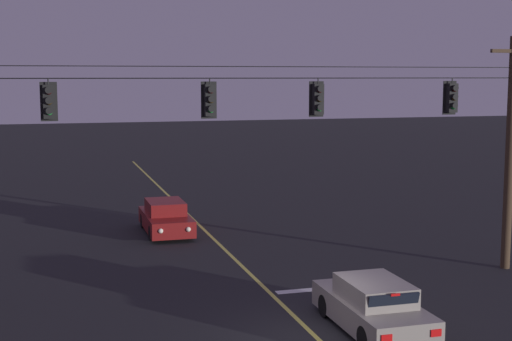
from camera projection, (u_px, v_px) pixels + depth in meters
name	position (u px, v px, depth m)	size (l,w,h in m)	color
ground_plane	(317.00, 339.00, 18.82)	(180.00, 180.00, 0.00)	black
lane_centre_stripe	(221.00, 246.00, 29.02)	(0.14, 60.00, 0.01)	#D1C64C
stop_bar_paint	(327.00, 288.00, 23.25)	(3.40, 0.36, 0.01)	silver
signal_span_assembly	(265.00, 158.00, 22.76)	(19.44, 0.32, 8.03)	#423021
traffic_light_leftmost	(49.00, 102.00, 20.75)	(0.48, 0.41, 1.22)	black
traffic_light_left_inner	(210.00, 100.00, 22.04)	(0.48, 0.41, 1.22)	black
traffic_light_centre	(318.00, 99.00, 22.99)	(0.48, 0.41, 1.22)	black
traffic_light_right_inner	(452.00, 98.00, 24.30)	(0.48, 0.41, 1.22)	black
car_waiting_near_lane	(373.00, 307.00, 19.33)	(1.80, 4.33, 1.39)	gray
car_oncoming_lead	(166.00, 218.00, 31.38)	(1.80, 4.42, 1.39)	maroon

